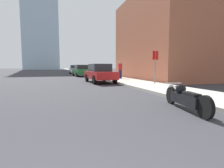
% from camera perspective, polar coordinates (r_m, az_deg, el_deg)
% --- Properties ---
extents(sidewalk, '(2.90, 240.00, 0.15)m').
position_cam_1_polar(sidewalk, '(41.14, -9.05, 3.72)').
color(sidewalk, '#B2ADA3').
rests_on(sidewalk, ground_plane).
extents(brick_storefront, '(10.57, 11.78, 8.76)m').
position_cam_1_polar(brick_storefront, '(21.20, 20.72, 13.48)').
color(brick_storefront, '#9E563D').
rests_on(brick_storefront, ground_plane).
extents(distant_tower, '(17.85, 17.85, 66.55)m').
position_cam_1_polar(distant_tower, '(110.10, -22.21, 21.99)').
color(distant_tower, '#9EB7CC').
rests_on(distant_tower, ground_plane).
extents(motorcycle, '(0.75, 2.51, 0.78)m').
position_cam_1_polar(motorcycle, '(5.83, 22.57, -4.09)').
color(motorcycle, black).
rests_on(motorcycle, ground_plane).
extents(parked_car_red, '(2.05, 4.52, 1.59)m').
position_cam_1_polar(parked_car_red, '(14.93, -4.00, 3.58)').
color(parked_car_red, red).
rests_on(parked_car_red, ground_plane).
extents(parked_car_green, '(2.27, 4.43, 1.65)m').
position_cam_1_polar(parked_car_green, '(25.54, -9.97, 4.32)').
color(parked_car_green, '#1E6B33').
rests_on(parked_car_green, ground_plane).
extents(parked_car_white, '(1.83, 4.30, 1.72)m').
position_cam_1_polar(parked_car_white, '(36.00, -12.20, 4.65)').
color(parked_car_white, silver).
rests_on(parked_car_white, ground_plane).
extents(stop_sign, '(0.57, 0.26, 2.28)m').
position_cam_1_polar(stop_sign, '(12.60, 13.95, 7.13)').
color(stop_sign, slate).
rests_on(stop_sign, sidewalk).
extents(pedestrian, '(0.36, 0.25, 1.78)m').
position_cam_1_polar(pedestrian, '(18.15, 2.70, 4.75)').
color(pedestrian, '#1E2347').
rests_on(pedestrian, sidewalk).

